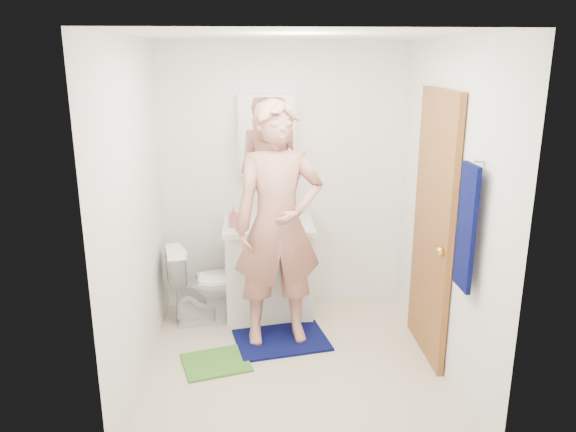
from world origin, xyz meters
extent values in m
cube|color=beige|center=(0.00, 0.00, -0.01)|extent=(2.20, 2.40, 0.02)
cube|color=white|center=(0.00, 0.00, 2.41)|extent=(2.20, 2.40, 0.02)
cube|color=white|center=(0.00, 1.21, 1.20)|extent=(2.20, 0.02, 2.40)
cube|color=white|center=(0.00, -1.21, 1.20)|extent=(2.20, 0.02, 2.40)
cube|color=white|center=(-1.11, 0.00, 1.20)|extent=(0.02, 2.40, 2.40)
cube|color=white|center=(1.11, 0.00, 1.20)|extent=(0.02, 2.40, 2.40)
cube|color=white|center=(-0.15, 0.91, 0.40)|extent=(0.75, 0.55, 0.80)
cube|color=white|center=(-0.15, 0.91, 0.83)|extent=(0.79, 0.59, 0.05)
cylinder|color=white|center=(-0.15, 0.91, 0.84)|extent=(0.40, 0.40, 0.03)
cylinder|color=silver|center=(-0.15, 1.09, 0.91)|extent=(0.03, 0.03, 0.12)
cube|color=white|center=(-0.15, 1.14, 1.60)|extent=(0.50, 0.12, 0.70)
cube|color=white|center=(-0.15, 1.08, 1.60)|extent=(0.46, 0.01, 0.66)
cube|color=#A0622C|center=(1.07, 0.15, 1.02)|extent=(0.05, 0.80, 2.05)
sphere|color=gold|center=(1.03, -0.17, 0.95)|extent=(0.07, 0.07, 0.07)
cube|color=#070B43|center=(1.03, -0.57, 1.25)|extent=(0.03, 0.24, 0.80)
cylinder|color=silver|center=(1.07, -0.57, 1.67)|extent=(0.06, 0.02, 0.02)
imported|color=white|center=(-0.70, 0.80, 0.35)|extent=(0.74, 0.52, 0.69)
cube|color=#070B43|center=(-0.07, 0.36, 0.01)|extent=(0.83, 0.66, 0.02)
cube|color=#45872D|center=(-0.59, 0.04, 0.01)|extent=(0.58, 0.52, 0.02)
imported|color=#D2626D|center=(-0.45, 0.84, 0.94)|extent=(0.09, 0.09, 0.17)
imported|color=#5D3C84|center=(0.05, 1.00, 0.89)|extent=(0.13, 0.13, 0.09)
imported|color=tan|center=(-0.09, 0.39, 0.99)|extent=(0.76, 0.55, 1.94)
camera|label=1|loc=(-0.30, -3.80, 2.29)|focal=35.00mm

